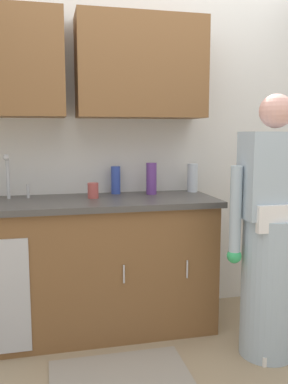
{
  "coord_description": "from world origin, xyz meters",
  "views": [
    {
      "loc": [
        -0.73,
        -2.15,
        1.39
      ],
      "look_at": [
        -0.1,
        0.55,
        1.0
      ],
      "focal_mm": 39.1,
      "sensor_mm": 36.0,
      "label": 1
    }
  ],
  "objects_px": {
    "bottle_dish_liquid": "(151,179)",
    "bottle_water_tall": "(192,178)",
    "sink": "(13,204)",
    "cup_by_sink": "(93,191)",
    "person_at_sink": "(270,248)",
    "bottle_cleaner_spray": "(116,180)"
  },
  "relations": [
    {
      "from": "sink",
      "to": "person_at_sink",
      "type": "relative_size",
      "value": 0.31
    },
    {
      "from": "sink",
      "to": "person_at_sink",
      "type": "height_order",
      "value": "person_at_sink"
    },
    {
      "from": "bottle_water_tall",
      "to": "person_at_sink",
      "type": "bearing_deg",
      "value": -73.69
    },
    {
      "from": "sink",
      "to": "cup_by_sink",
      "type": "xyz_separation_m",
      "value": [
        0.54,
        0.04,
        0.07
      ]
    },
    {
      "from": "bottle_dish_liquid",
      "to": "bottle_cleaner_spray",
      "type": "xyz_separation_m",
      "value": [
        -0.26,
        0.08,
        -0.01
      ]
    },
    {
      "from": "bottle_cleaner_spray",
      "to": "cup_by_sink",
      "type": "distance_m",
      "value": 0.26
    },
    {
      "from": "bottle_cleaner_spray",
      "to": "cup_by_sink",
      "type": "bearing_deg",
      "value": -137.15
    },
    {
      "from": "bottle_dish_liquid",
      "to": "bottle_water_tall",
      "type": "distance_m",
      "value": 0.34
    },
    {
      "from": "bottle_dish_liquid",
      "to": "bottle_water_tall",
      "type": "bearing_deg",
      "value": 7.86
    },
    {
      "from": "bottle_water_tall",
      "to": "cup_by_sink",
      "type": "distance_m",
      "value": 0.8
    },
    {
      "from": "person_at_sink",
      "to": "bottle_dish_liquid",
      "type": "distance_m",
      "value": 1.0
    },
    {
      "from": "sink",
      "to": "bottle_cleaner_spray",
      "type": "relative_size",
      "value": 2.42
    },
    {
      "from": "bottle_dish_liquid",
      "to": "sink",
      "type": "bearing_deg",
      "value": -172.13
    },
    {
      "from": "bottle_dish_liquid",
      "to": "bottle_water_tall",
      "type": "xyz_separation_m",
      "value": [
        0.34,
        0.05,
        -0.01
      ]
    },
    {
      "from": "bottle_dish_liquid",
      "to": "bottle_cleaner_spray",
      "type": "bearing_deg",
      "value": 162.44
    },
    {
      "from": "sink",
      "to": "bottle_cleaner_spray",
      "type": "bearing_deg",
      "value": 16.62
    },
    {
      "from": "bottle_dish_liquid",
      "to": "bottle_water_tall",
      "type": "relative_size",
      "value": 1.07
    },
    {
      "from": "sink",
      "to": "bottle_dish_liquid",
      "type": "distance_m",
      "value": 1.0
    },
    {
      "from": "bottle_water_tall",
      "to": "bottle_dish_liquid",
      "type": "bearing_deg",
      "value": -172.14
    },
    {
      "from": "person_at_sink",
      "to": "bottle_cleaner_spray",
      "type": "height_order",
      "value": "person_at_sink"
    },
    {
      "from": "bottle_cleaner_spray",
      "to": "sink",
      "type": "bearing_deg",
      "value": -163.38
    },
    {
      "from": "bottle_cleaner_spray",
      "to": "bottle_water_tall",
      "type": "bearing_deg",
      "value": -3.27
    }
  ]
}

